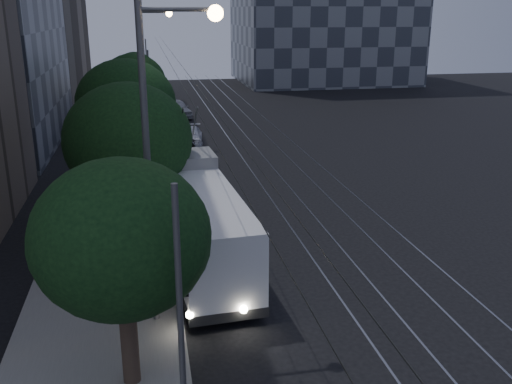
{
  "coord_description": "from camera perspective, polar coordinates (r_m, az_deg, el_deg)",
  "views": [
    {
      "loc": [
        -5.76,
        -20.76,
        9.22
      ],
      "look_at": [
        -1.39,
        1.69,
        1.92
      ],
      "focal_mm": 40.0,
      "sensor_mm": 36.0,
      "label": 1
    }
  ],
  "objects": [
    {
      "name": "tram_rails",
      "position": [
        42.6,
        0.43,
        5.22
      ],
      "size": [
        4.52,
        90.0,
        0.02
      ],
      "color": "gray",
      "rests_on": "ground"
    },
    {
      "name": "car_white_d",
      "position": [
        52.3,
        -7.93,
        8.26
      ],
      "size": [
        2.84,
        4.91,
        1.57
      ],
      "primitive_type": "imported",
      "rotation": [
        0.0,
        0.0,
        0.23
      ],
      "color": "#B2B2B6",
      "rests_on": "ground"
    },
    {
      "name": "pickup_silver",
      "position": [
        35.08,
        -7.95,
        3.72
      ],
      "size": [
        3.97,
        6.48,
        1.68
      ],
      "primitive_type": "imported",
      "rotation": [
        0.0,
        0.0,
        -0.21
      ],
      "color": "silver",
      "rests_on": "ground"
    },
    {
      "name": "streetlamp_near",
      "position": [
        16.25,
        -9.51,
        5.39
      ],
      "size": [
        2.34,
        0.44,
        9.63
      ],
      "color": "#565658",
      "rests_on": "ground"
    },
    {
      "name": "car_white_c",
      "position": [
        46.09,
        -9.07,
        6.76
      ],
      "size": [
        2.35,
        4.09,
        1.27
      ],
      "primitive_type": "imported",
      "rotation": [
        0.0,
        0.0,
        -0.28
      ],
      "color": "silver",
      "rests_on": "ground"
    },
    {
      "name": "overhead_wires",
      "position": [
        41.17,
        -9.95,
        9.42
      ],
      "size": [
        2.23,
        90.0,
        6.0
      ],
      "color": "black",
      "rests_on": "ground"
    },
    {
      "name": "tree_5",
      "position": [
        56.63,
        -11.97,
        11.79
      ],
      "size": [
        3.84,
        3.84,
        5.5
      ],
      "color": "#32251C",
      "rests_on": "ground"
    },
    {
      "name": "tree_0",
      "position": [
        13.88,
        -13.3,
        -4.6
      ],
      "size": [
        4.29,
        4.29,
        6.01
      ],
      "color": "#32251C",
      "rests_on": "ground"
    },
    {
      "name": "car_white_a",
      "position": [
        40.72,
        -7.32,
        5.59
      ],
      "size": [
        1.86,
        4.53,
        1.54
      ],
      "primitive_type": "imported",
      "rotation": [
        0.0,
        0.0,
        0.01
      ],
      "color": "white",
      "rests_on": "ground"
    },
    {
      "name": "sidewalk",
      "position": [
        41.81,
        -13.18,
        4.61
      ],
      "size": [
        5.0,
        90.0,
        0.15
      ],
      "primitive_type": "cube",
      "color": "gray",
      "rests_on": "ground"
    },
    {
      "name": "streetlamp_far",
      "position": [
        41.18,
        -10.73,
        12.57
      ],
      "size": [
        2.31,
        0.44,
        9.48
      ],
      "color": "#565658",
      "rests_on": "ground"
    },
    {
      "name": "ground",
      "position": [
        23.43,
        4.15,
        -5.51
      ],
      "size": [
        120.0,
        120.0,
        0.0
      ],
      "primitive_type": "plane",
      "color": "black",
      "rests_on": "ground"
    },
    {
      "name": "trolleybus",
      "position": [
        22.18,
        -5.89,
        -2.46
      ],
      "size": [
        3.22,
        11.77,
        5.63
      ],
      "rotation": [
        0.0,
        0.0,
        0.07
      ],
      "color": "silver",
      "rests_on": "ground"
    },
    {
      "name": "car_white_b",
      "position": [
        41.28,
        -6.63,
        5.54
      ],
      "size": [
        2.19,
        4.34,
        1.21
      ],
      "primitive_type": "imported",
      "rotation": [
        0.0,
        0.0,
        -0.12
      ],
      "color": "white",
      "rests_on": "ground"
    },
    {
      "name": "tree_2",
      "position": [
        29.11,
        -12.86,
        8.53
      ],
      "size": [
        4.91,
        4.91,
        7.03
      ],
      "color": "#32251C",
      "rests_on": "ground"
    },
    {
      "name": "tree_4",
      "position": [
        46.19,
        -12.11,
        11.27
      ],
      "size": [
        3.88,
        3.88,
        6.12
      ],
      "color": "#32251C",
      "rests_on": "ground"
    },
    {
      "name": "tree_1",
      "position": [
        23.83,
        -12.67,
        5.05
      ],
      "size": [
        5.23,
        5.23,
        6.54
      ],
      "color": "#32251C",
      "rests_on": "ground"
    },
    {
      "name": "tree_3",
      "position": [
        43.06,
        -12.14,
        10.6
      ],
      "size": [
        4.69,
        4.69,
        6.3
      ],
      "color": "#32251C",
      "rests_on": "ground"
    }
  ]
}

